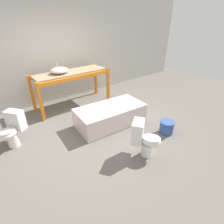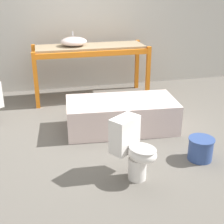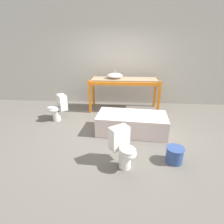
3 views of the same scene
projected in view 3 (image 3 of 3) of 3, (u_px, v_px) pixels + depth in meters
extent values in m
plane|color=#666059|center=(114.00, 131.00, 4.27)|extent=(12.00, 12.00, 0.00)
cube|color=beige|center=(118.00, 55.00, 5.67)|extent=(10.80, 0.08, 3.20)
cube|color=orange|center=(90.00, 97.00, 5.19)|extent=(0.07, 0.07, 0.99)
cube|color=orange|center=(159.00, 98.00, 5.06)|extent=(0.07, 0.07, 0.99)
cube|color=orange|center=(93.00, 91.00, 5.81)|extent=(0.07, 0.07, 0.99)
cube|color=orange|center=(155.00, 92.00, 5.69)|extent=(0.07, 0.07, 0.99)
cube|color=orange|center=(124.00, 84.00, 4.97)|extent=(2.03, 0.06, 0.09)
cube|color=orange|center=(124.00, 79.00, 5.59)|extent=(2.03, 0.06, 0.09)
cube|color=#998466|center=(124.00, 79.00, 5.26)|extent=(1.96, 0.60, 0.04)
ellipsoid|color=silver|center=(115.00, 76.00, 5.26)|extent=(0.47, 0.44, 0.16)
cylinder|color=silver|center=(115.00, 71.00, 5.33)|extent=(0.02, 0.02, 0.08)
cube|color=silver|center=(132.00, 123.00, 4.14)|extent=(1.67, 0.92, 0.45)
cube|color=beige|center=(132.00, 118.00, 4.09)|extent=(1.58, 0.84, 0.19)
cylinder|color=white|center=(57.00, 116.00, 4.80)|extent=(0.21, 0.21, 0.26)
ellipsoid|color=white|center=(54.00, 109.00, 4.69)|extent=(0.44, 0.42, 0.19)
ellipsoid|color=beige|center=(53.00, 107.00, 4.66)|extent=(0.42, 0.40, 0.03)
cube|color=white|center=(62.00, 102.00, 4.76)|extent=(0.35, 0.38, 0.41)
cylinder|color=white|center=(125.00, 161.00, 3.00)|extent=(0.21, 0.21, 0.26)
ellipsoid|color=white|center=(127.00, 152.00, 2.87)|extent=(0.42, 0.44, 0.19)
ellipsoid|color=beige|center=(128.00, 149.00, 2.85)|extent=(0.40, 0.41, 0.03)
cube|color=white|center=(119.00, 138.00, 3.01)|extent=(0.38, 0.35, 0.41)
cylinder|color=#334C8C|center=(175.00, 155.00, 3.13)|extent=(0.30, 0.30, 0.29)
cylinder|color=#334C8C|center=(176.00, 148.00, 3.08)|extent=(0.32, 0.32, 0.02)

